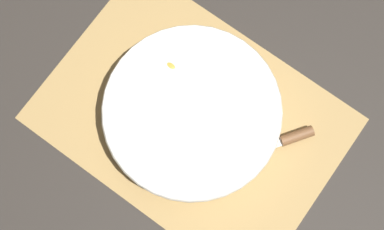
{
  "coord_description": "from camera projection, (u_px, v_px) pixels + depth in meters",
  "views": [
    {
      "loc": [
        -0.1,
        0.15,
        0.87
      ],
      "look_at": [
        0.0,
        0.0,
        0.03
      ],
      "focal_mm": 50.0,
      "sensor_mm": 36.0,
      "label": 1
    }
  ],
  "objects": [
    {
      "name": "paring_knife",
      "position": [
        293.0,
        137.0,
        0.87
      ],
      "size": [
        0.09,
        0.12,
        0.02
      ],
      "color": "silver",
      "rests_on": "bamboo_mat_center"
    },
    {
      "name": "fruit_salad_bowl",
      "position": [
        192.0,
        114.0,
        0.85
      ],
      "size": [
        0.28,
        0.28,
        0.07
      ],
      "color": "silver",
      "rests_on": "bamboo_mat_center"
    },
    {
      "name": "ground_plane",
      "position": [
        192.0,
        119.0,
        0.89
      ],
      "size": [
        6.0,
        6.0,
        0.0
      ],
      "primitive_type": "plane",
      "color": "#2D2823"
    },
    {
      "name": "bamboo_mat_center",
      "position": [
        192.0,
        119.0,
        0.89
      ],
      "size": [
        0.48,
        0.34,
        0.01
      ],
      "color": "#A8844C",
      "rests_on": "ground_plane"
    }
  ]
}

